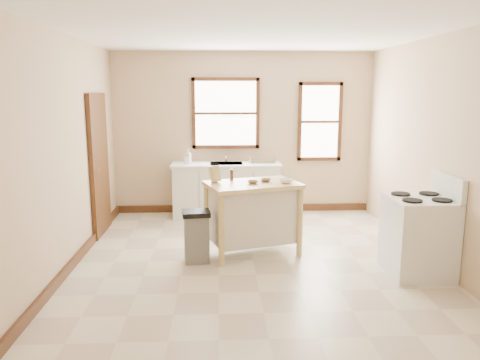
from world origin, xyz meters
name	(u,v)px	position (x,y,z in m)	size (l,w,h in m)	color
floor	(253,260)	(0.00, 0.00, 0.00)	(5.00, 5.00, 0.00)	beige
ceiling	(254,33)	(0.00, 0.00, 2.80)	(5.00, 5.00, 0.00)	white
wall_back	(243,133)	(0.00, 2.50, 1.40)	(4.50, 0.04, 2.80)	tan
wall_left	(67,153)	(-2.25, 0.00, 1.40)	(0.04, 5.00, 2.80)	tan
wall_right	(433,151)	(2.25, 0.00, 1.40)	(0.04, 5.00, 2.80)	tan
window_main	(226,113)	(-0.30, 2.48, 1.75)	(1.17, 0.06, 1.22)	#3C1A10
window_side	(320,122)	(1.35, 2.48, 1.60)	(0.77, 0.06, 1.37)	#3C1A10
door_left	(99,165)	(-2.21, 1.30, 1.05)	(0.06, 0.90, 2.10)	#3C1A10
baseboard_back	(243,208)	(0.00, 2.47, 0.06)	(4.50, 0.04, 0.12)	#3C1A10
baseboard_left	(77,258)	(-2.22, 0.00, 0.06)	(0.04, 5.00, 0.12)	#3C1A10
sink_counter	(226,190)	(-0.30, 2.20, 0.46)	(1.86, 0.62, 0.92)	silver
faucet	(226,155)	(-0.30, 2.38, 1.03)	(0.03, 0.03, 0.22)	silver
soap_bottle_a	(189,156)	(-0.94, 2.17, 1.04)	(0.10, 0.10, 0.25)	#B2B2B2
soap_bottle_b	(187,159)	(-0.97, 2.15, 1.01)	(0.08, 0.08, 0.18)	#B2B2B2
dish_rack	(262,160)	(0.31, 2.20, 0.97)	(0.44, 0.33, 0.11)	silver
kitchen_island	(252,218)	(0.01, 0.27, 0.48)	(1.17, 0.74, 0.96)	tan
knife_block	(215,175)	(-0.48, 0.32, 1.06)	(0.10, 0.10, 0.20)	tan
pepper_grinder	(232,175)	(-0.26, 0.43, 1.03)	(0.04, 0.04, 0.15)	#462913
bowl_a	(253,182)	(0.01, 0.22, 0.98)	(0.15, 0.15, 0.04)	brown
bowl_b	(265,180)	(0.19, 0.33, 0.97)	(0.15, 0.15, 0.04)	brown
bowl_c	(286,181)	(0.44, 0.22, 0.99)	(0.18, 0.18, 0.06)	white
trash_bin	(197,236)	(-0.72, -0.02, 0.33)	(0.34, 0.29, 0.66)	slate
gas_stove	(419,225)	(1.90, -0.53, 0.59)	(0.74, 0.75, 1.19)	silver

